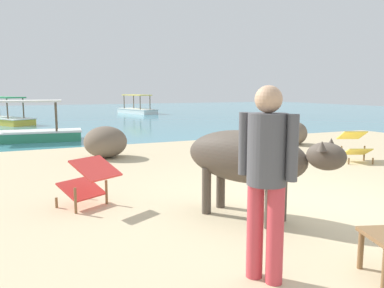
% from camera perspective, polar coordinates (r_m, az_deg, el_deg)
% --- Properties ---
extents(sand_beach, '(18.00, 14.00, 0.04)m').
position_cam_1_polar(sand_beach, '(5.41, 16.34, -9.48)').
color(sand_beach, '#CCB78E').
rests_on(sand_beach, ground).
extents(water_surface, '(60.00, 36.00, 0.03)m').
position_cam_1_polar(water_surface, '(26.14, -17.14, 4.16)').
color(water_surface, teal).
rests_on(water_surface, ground).
extents(cow, '(1.33, 1.99, 1.15)m').
position_cam_1_polar(cow, '(4.72, 8.37, -2.04)').
color(cow, '#4C4238').
rests_on(cow, sand_beach).
extents(deck_chair_near, '(0.80, 0.92, 0.68)m').
position_cam_1_polar(deck_chair_near, '(9.23, 23.08, -0.03)').
color(deck_chair_near, brown).
rests_on(deck_chair_near, sand_beach).
extents(deck_chair_far, '(0.84, 0.93, 0.68)m').
position_cam_1_polar(deck_chair_far, '(5.32, -15.21, -5.21)').
color(deck_chair_far, brown).
rests_on(deck_chair_far, sand_beach).
extents(person_standing, '(0.32, 0.46, 1.62)m').
position_cam_1_polar(person_standing, '(3.15, 11.08, -3.71)').
color(person_standing, '#CC3D47').
rests_on(person_standing, sand_beach).
extents(shore_rock_large, '(1.35, 1.36, 0.74)m').
position_cam_1_polar(shore_rock_large, '(9.20, -12.80, 0.30)').
color(shore_rock_large, '#6B5B4C').
rests_on(shore_rock_large, sand_beach).
extents(shore_rock_medium, '(1.08, 1.09, 0.66)m').
position_cam_1_polar(shore_rock_medium, '(11.53, 15.17, 1.57)').
color(shore_rock_medium, '#6B5B4C').
rests_on(shore_rock_medium, sand_beach).
extents(boat_green, '(3.78, 1.54, 1.29)m').
position_cam_1_polar(boat_green, '(13.15, -24.23, 1.55)').
color(boat_green, '#338E66').
rests_on(boat_green, water_surface).
extents(boat_white, '(2.03, 3.84, 1.29)m').
position_cam_1_polar(boat_white, '(26.76, -8.23, 5.14)').
color(boat_white, white).
rests_on(boat_white, water_surface).
extents(boat_yellow, '(2.83, 3.76, 1.29)m').
position_cam_1_polar(boat_yellow, '(20.28, -26.31, 3.47)').
color(boat_yellow, gold).
rests_on(boat_yellow, water_surface).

